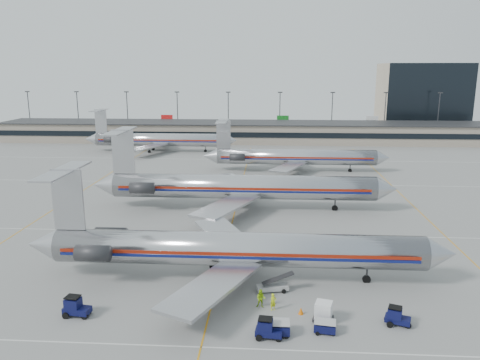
# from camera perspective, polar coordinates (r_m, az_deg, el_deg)

# --- Properties ---
(ground) EXTENTS (260.00, 260.00, 0.00)m
(ground) POSITION_cam_1_polar(r_m,az_deg,el_deg) (57.13, -2.15, -9.86)
(ground) COLOR gray
(ground) RESTS_ON ground
(apron_markings) EXTENTS (160.00, 0.15, 0.02)m
(apron_markings) POSITION_cam_1_polar(r_m,az_deg,el_deg) (66.40, -1.30, -6.48)
(apron_markings) COLOR silver
(apron_markings) RESTS_ON ground
(terminal) EXTENTS (162.00, 17.00, 6.25)m
(terminal) POSITION_cam_1_polar(r_m,az_deg,el_deg) (151.59, 1.52, 5.90)
(terminal) COLOR gray
(terminal) RESTS_ON ground
(light_mast_row) EXTENTS (163.60, 0.40, 15.28)m
(light_mast_row) POSITION_cam_1_polar(r_m,az_deg,el_deg) (164.96, 1.71, 8.39)
(light_mast_row) COLOR #38383D
(light_mast_row) RESTS_ON ground
(distant_building) EXTENTS (30.00, 20.00, 25.00)m
(distant_building) POSITION_cam_1_polar(r_m,az_deg,el_deg) (189.23, 21.27, 9.32)
(distant_building) COLOR tan
(distant_building) RESTS_ON ground
(jet_foreground) EXTENTS (46.69, 27.49, 12.22)m
(jet_foreground) POSITION_cam_1_polar(r_m,az_deg,el_deg) (51.28, -1.38, -8.34)
(jet_foreground) COLOR silver
(jet_foreground) RESTS_ON ground
(jet_second_row) EXTENTS (50.17, 29.54, 13.13)m
(jet_second_row) POSITION_cam_1_polar(r_m,az_deg,el_deg) (76.83, -0.35, -0.78)
(jet_second_row) COLOR silver
(jet_second_row) RESTS_ON ground
(jet_third_row) EXTENTS (42.20, 25.96, 11.54)m
(jet_third_row) POSITION_cam_1_polar(r_m,az_deg,el_deg) (106.75, 6.36, 2.85)
(jet_third_row) COLOR silver
(jet_third_row) RESTS_ON ground
(jet_back_row) EXTENTS (43.37, 26.68, 11.86)m
(jet_back_row) POSITION_cam_1_polar(r_m,az_deg,el_deg) (134.24, -10.01, 4.88)
(jet_back_row) COLOR silver
(jet_back_row) RESTS_ON ground
(tug_left) EXTENTS (2.60, 1.55, 2.00)m
(tug_left) POSITION_cam_1_polar(r_m,az_deg,el_deg) (47.60, -19.44, -14.40)
(tug_left) COLOR #0A0D39
(tug_left) RESTS_ON ground
(tug_center) EXTENTS (2.40, 1.39, 1.86)m
(tug_center) POSITION_cam_1_polar(r_m,az_deg,el_deg) (41.94, 3.35, -17.69)
(tug_center) COLOR #0A0D39
(tug_center) RESTS_ON ground
(tug_right) EXTENTS (2.44, 1.80, 1.79)m
(tug_right) POSITION_cam_1_polar(r_m,az_deg,el_deg) (45.92, 18.53, -15.53)
(tug_right) COLOR #0A0D39
(tug_right) RESTS_ON ground
(cart_inner) EXTENTS (2.16, 1.48, 1.22)m
(cart_inner) POSITION_cam_1_polar(r_m,az_deg,el_deg) (42.59, 4.56, -17.50)
(cart_inner) COLOR #0A0D39
(cart_inner) RESTS_ON ground
(cart_outer) EXTENTS (2.03, 1.53, 1.06)m
(cart_outer) POSITION_cam_1_polar(r_m,az_deg,el_deg) (43.43, 10.31, -17.16)
(cart_outer) COLOR #0A0D39
(cart_outer) RESTS_ON ground
(uld_container) EXTENTS (2.09, 1.89, 1.85)m
(uld_container) POSITION_cam_1_polar(r_m,az_deg,el_deg) (44.91, 10.14, -15.52)
(uld_container) COLOR #2D2D30
(uld_container) RESTS_ON ground
(belt_loader) EXTENTS (3.94, 1.83, 2.02)m
(belt_loader) POSITION_cam_1_polar(r_m,az_deg,el_deg) (49.87, 4.08, -12.79)
(belt_loader) COLOR #AAAAAA
(belt_loader) RESTS_ON ground
(ramp_worker_near) EXTENTS (0.73, 0.64, 1.67)m
(ramp_worker_near) POSITION_cam_1_polar(r_m,az_deg,el_deg) (46.21, 4.06, -14.60)
(ramp_worker_near) COLOR #D1E615
(ramp_worker_near) RESTS_ON ground
(ramp_worker_far) EXTENTS (0.98, 0.82, 1.82)m
(ramp_worker_far) POSITION_cam_1_polar(r_m,az_deg,el_deg) (46.57, 2.57, -14.24)
(ramp_worker_far) COLOR #93C712
(ramp_worker_far) RESTS_ON ground
(cone_right) EXTENTS (0.50, 0.50, 0.67)m
(cone_right) POSITION_cam_1_polar(r_m,az_deg,el_deg) (46.00, 7.43, -15.53)
(cone_right) COLOR orange
(cone_right) RESTS_ON ground
(cone_left) EXTENTS (0.49, 0.49, 0.61)m
(cone_left) POSITION_cam_1_polar(r_m,az_deg,el_deg) (51.03, -20.16, -13.28)
(cone_left) COLOR orange
(cone_left) RESTS_ON ground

